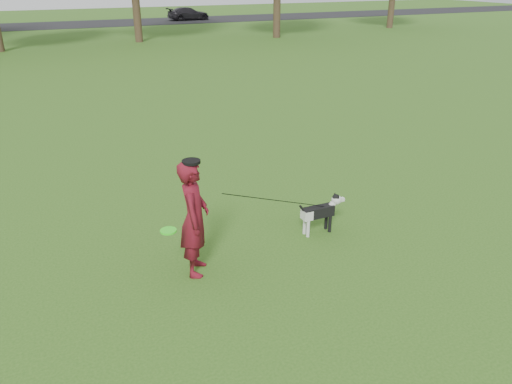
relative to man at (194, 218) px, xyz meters
name	(u,v)px	position (x,y,z in m)	size (l,w,h in m)	color
ground	(240,247)	(0.86, 0.38, -0.88)	(120.00, 120.00, 0.00)	#285116
road	(57,25)	(0.86, 40.38, -0.87)	(120.00, 7.00, 0.02)	black
man	(194,218)	(0.00, 0.00, 0.00)	(0.64, 0.42, 1.76)	maroon
dog	(321,210)	(2.32, 0.30, -0.47)	(0.90, 0.18, 0.68)	black
car_right	(188,14)	(12.26, 40.38, -0.31)	(1.55, 3.82, 1.11)	black
man_held_items	(279,201)	(1.42, 0.12, -0.04)	(2.99, 0.56, 1.31)	#33EC1D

